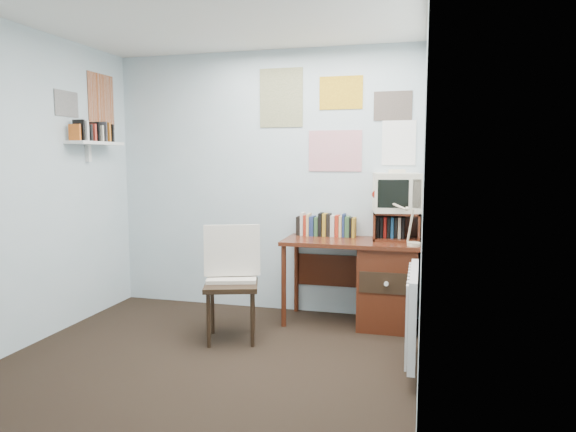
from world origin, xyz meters
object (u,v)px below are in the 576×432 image
at_px(radiator, 413,312).
at_px(wall_shelf, 95,143).
at_px(desk_chair, 231,286).
at_px(desk_lamp, 414,222).
at_px(tv_riser, 397,226).
at_px(crt_tv, 396,191).
at_px(desk, 382,281).

bearing_deg(radiator, wall_shelf, 169.11).
height_order(desk_chair, wall_shelf, wall_shelf).
distance_m(desk_lamp, tv_riser, 0.33).
height_order(desk_chair, crt_tv, crt_tv).
height_order(crt_tv, radiator, crt_tv).
bearing_deg(desk, wall_shelf, -171.60).
distance_m(crt_tv, radiator, 1.33).
distance_m(tv_riser, wall_shelf, 2.83).
xyz_separation_m(desk, wall_shelf, (-2.57, -0.38, 1.21)).
height_order(desk, radiator, desk).
bearing_deg(desk_chair, tv_riser, 14.08).
xyz_separation_m(tv_riser, radiator, (0.17, -1.04, -0.47)).
bearing_deg(desk_lamp, radiator, -74.69).
bearing_deg(radiator, desk, 107.24).
height_order(desk_chair, tv_riser, tv_riser).
xyz_separation_m(desk_lamp, tv_riser, (-0.15, 0.28, -0.08)).
relative_size(desk_lamp, radiator, 0.50).
xyz_separation_m(desk_lamp, radiator, (0.02, -0.76, -0.54)).
distance_m(radiator, wall_shelf, 3.15).
bearing_deg(crt_tv, desk, -137.51).
bearing_deg(desk_lamp, tv_riser, 131.75).
xyz_separation_m(crt_tv, radiator, (0.18, -1.06, -0.78)).
distance_m(desk_chair, crt_tv, 1.67).
height_order(desk_lamp, wall_shelf, wall_shelf).
distance_m(desk, desk_lamp, 0.64).
relative_size(tv_riser, crt_tv, 1.01).
relative_size(desk, crt_tv, 3.03).
distance_m(desk_chair, wall_shelf, 1.86).
xyz_separation_m(tv_riser, wall_shelf, (-2.69, -0.49, 0.74)).
distance_m(desk, crt_tv, 0.81).
bearing_deg(desk_lamp, wall_shelf, -162.02).
bearing_deg(desk, desk_chair, -149.72).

